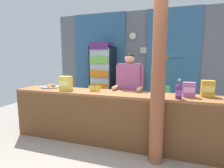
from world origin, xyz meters
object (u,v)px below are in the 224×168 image
at_px(drink_fridge, 102,73).
at_px(snack_box_instant_noodle, 66,83).
at_px(plastic_lawn_chair, 159,100).
at_px(banana_bunch, 95,88).
at_px(pastry_tray, 51,86).
at_px(bottle_shelf_rack, 130,89).
at_px(soda_bottle_grape_soda, 179,90).
at_px(snack_box_wafer, 189,90).
at_px(snack_box_choco_powder, 208,89).
at_px(shopkeeper, 129,85).
at_px(timber_post, 158,71).
at_px(stall_counter, 112,114).

height_order(drink_fridge, snack_box_instant_noodle, drink_fridge).
xyz_separation_m(plastic_lawn_chair, banana_bunch, (-1.04, -1.42, 0.47)).
height_order(snack_box_instant_noodle, pastry_tray, snack_box_instant_noodle).
height_order(bottle_shelf_rack, pastry_tray, bottle_shelf_rack).
distance_m(soda_bottle_grape_soda, snack_box_wafer, 0.24).
height_order(snack_box_wafer, snack_box_choco_powder, snack_box_choco_powder).
distance_m(plastic_lawn_chair, soda_bottle_grape_soda, 1.70).
bearing_deg(bottle_shelf_rack, snack_box_wafer, -57.19).
bearing_deg(bottle_shelf_rack, plastic_lawn_chair, -41.32).
height_order(shopkeeper, snack_box_wafer, shopkeeper).
xyz_separation_m(timber_post, snack_box_instant_noodle, (-1.67, 0.33, -0.28)).
bearing_deg(snack_box_wafer, plastic_lawn_chair, 110.11).
relative_size(plastic_lawn_chair, pastry_tray, 2.18).
bearing_deg(soda_bottle_grape_soda, snack_box_choco_powder, 34.99).
xyz_separation_m(snack_box_instant_noodle, snack_box_choco_powder, (2.38, 0.19, -0.00)).
relative_size(snack_box_instant_noodle, banana_bunch, 1.00).
bearing_deg(stall_counter, banana_bunch, 163.99).
bearing_deg(plastic_lawn_chair, timber_post, -87.64).
bearing_deg(bottle_shelf_rack, snack_box_choco_powder, -50.83).
distance_m(snack_box_choco_powder, banana_bunch, 1.83).
xyz_separation_m(drink_fridge, soda_bottle_grape_soda, (2.06, -2.25, -0.03)).
xyz_separation_m(snack_box_wafer, banana_bunch, (-1.55, -0.04, -0.06)).
relative_size(bottle_shelf_rack, snack_box_instant_noodle, 4.45).
relative_size(drink_fridge, bottle_shelf_rack, 1.68).
bearing_deg(stall_counter, soda_bottle_grape_soda, -2.24).
xyz_separation_m(snack_box_wafer, pastry_tray, (-2.56, 0.09, -0.09)).
relative_size(stall_counter, shopkeeper, 2.38).
height_order(soda_bottle_grape_soda, pastry_tray, soda_bottle_grape_soda).
bearing_deg(stall_counter, timber_post, -19.72).
relative_size(stall_counter, bottle_shelf_rack, 3.26).
height_order(snack_box_choco_powder, pastry_tray, snack_box_choco_powder).
xyz_separation_m(shopkeeper, pastry_tray, (-1.53, -0.33, -0.06)).
distance_m(shopkeeper, pastry_tray, 1.57).
relative_size(drink_fridge, soda_bottle_grape_soda, 6.65).
distance_m(stall_counter, shopkeeper, 0.72).
bearing_deg(soda_bottle_grape_soda, shopkeeper, 145.40).
bearing_deg(timber_post, soda_bottle_grape_soda, 38.83).
relative_size(bottle_shelf_rack, banana_bunch, 4.45).
relative_size(soda_bottle_grape_soda, snack_box_instant_noodle, 1.13).
relative_size(drink_fridge, shopkeeper, 1.23).
bearing_deg(drink_fridge, soda_bottle_grape_soda, -47.53).
bearing_deg(snack_box_wafer, bottle_shelf_rack, 122.81).
height_order(stall_counter, pastry_tray, pastry_tray).
distance_m(snack_box_instant_noodle, snack_box_choco_powder, 2.38).
bearing_deg(soda_bottle_grape_soda, drink_fridge, 132.47).
relative_size(plastic_lawn_chair, soda_bottle_grape_soda, 2.96).
xyz_separation_m(timber_post, bottle_shelf_rack, (-0.97, 2.58, -0.71)).
bearing_deg(banana_bunch, pastry_tray, 172.75).
distance_m(plastic_lawn_chair, shopkeeper, 1.20).
bearing_deg(stall_counter, bottle_shelf_rack, 95.47).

